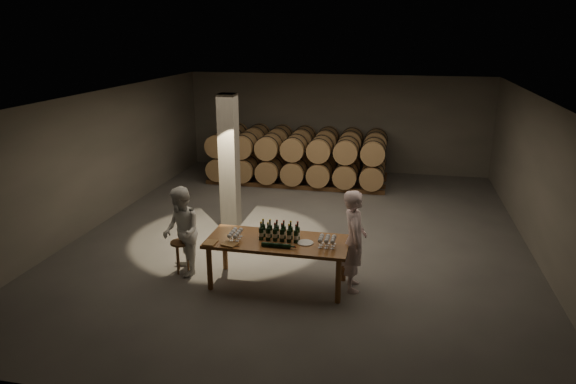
% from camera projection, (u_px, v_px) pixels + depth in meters
% --- Properties ---
extents(room, '(12.00, 12.00, 12.00)m').
position_uv_depth(room, '(229.00, 162.00, 12.05)').
color(room, '#54514F').
rests_on(room, ground).
extents(tasting_table, '(2.60, 1.10, 0.90)m').
position_uv_depth(tasting_table, '(278.00, 245.00, 9.41)').
color(tasting_table, brown).
rests_on(tasting_table, ground).
extents(barrel_stack_back, '(5.48, 0.95, 1.57)m').
position_uv_depth(barrel_stack_back, '(303.00, 150.00, 16.77)').
color(barrel_stack_back, '#54351C').
rests_on(barrel_stack_back, ground).
extents(barrel_stack_front, '(5.48, 0.95, 1.57)m').
position_uv_depth(barrel_stack_front, '(295.00, 160.00, 15.47)').
color(barrel_stack_front, '#54351C').
rests_on(barrel_stack_front, ground).
extents(bottle_cluster, '(0.74, 0.24, 0.35)m').
position_uv_depth(bottle_cluster, '(279.00, 233.00, 9.37)').
color(bottle_cluster, black).
rests_on(bottle_cluster, tasting_table).
extents(lying_bottles, '(0.62, 0.08, 0.08)m').
position_uv_depth(lying_bottles, '(277.00, 245.00, 9.06)').
color(lying_bottles, black).
rests_on(lying_bottles, tasting_table).
extents(glass_cluster_left, '(0.19, 0.41, 0.17)m').
position_uv_depth(glass_cluster_left, '(235.00, 233.00, 9.37)').
color(glass_cluster_left, silver).
rests_on(glass_cluster_left, tasting_table).
extents(glass_cluster_right, '(0.31, 0.31, 0.18)m').
position_uv_depth(glass_cluster_right, '(327.00, 239.00, 9.10)').
color(glass_cluster_right, silver).
rests_on(glass_cluster_right, tasting_table).
extents(plate, '(0.29, 0.29, 0.02)m').
position_uv_depth(plate, '(305.00, 243.00, 9.25)').
color(plate, silver).
rests_on(plate, tasting_table).
extents(notebook_near, '(0.30, 0.27, 0.03)m').
position_uv_depth(notebook_near, '(230.00, 244.00, 9.16)').
color(notebook_near, olive).
rests_on(notebook_near, tasting_table).
extents(notebook_corner, '(0.21, 0.27, 0.02)m').
position_uv_depth(notebook_corner, '(210.00, 243.00, 9.24)').
color(notebook_corner, olive).
rests_on(notebook_corner, tasting_table).
extents(pen, '(0.15, 0.06, 0.01)m').
position_uv_depth(pen, '(235.00, 246.00, 9.10)').
color(pen, black).
rests_on(pen, tasting_table).
extents(stool, '(0.38, 0.38, 0.64)m').
position_uv_depth(stool, '(180.00, 247.00, 10.01)').
color(stool, '#54351C').
rests_on(stool, ground).
extents(person_man, '(0.57, 0.76, 1.90)m').
position_uv_depth(person_man, '(354.00, 241.00, 9.24)').
color(person_man, '#F7D6D9').
rests_on(person_man, ground).
extents(person_woman, '(1.04, 1.08, 1.76)m').
position_uv_depth(person_woman, '(181.00, 232.00, 9.83)').
color(person_woman, white).
rests_on(person_woman, ground).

